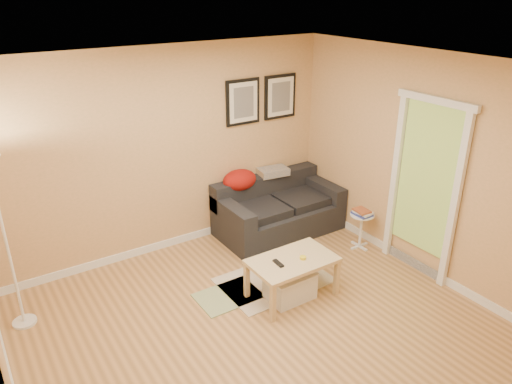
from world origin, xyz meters
The scene contains 22 objects.
floor centered at (0.00, 0.00, 0.00)m, with size 4.50×4.50×0.00m, color tan.
ceiling centered at (0.00, 0.00, 2.60)m, with size 4.50×4.50×0.00m, color white.
wall_back centered at (0.00, 2.00, 1.30)m, with size 4.50×4.50×0.00m, color tan.
wall_front centered at (0.00, -2.00, 1.30)m, with size 4.50×4.50×0.00m, color tan.
wall_right centered at (2.25, 0.00, 1.30)m, with size 4.00×4.00×0.00m, color tan.
baseboard_back centered at (0.00, 1.99, 0.05)m, with size 4.50×0.02×0.10m, color white.
baseboard_right centered at (2.24, 0.00, 0.05)m, with size 0.02×4.00×0.10m, color white.
sofa centered at (1.38, 1.53, 0.38)m, with size 1.70×0.90×0.75m, color black, non-canonical shape.
red_throw centered at (0.94, 1.85, 0.77)m, with size 0.48×0.36×0.28m, color maroon, non-canonical shape.
plaid_throw centered at (1.49, 1.84, 0.78)m, with size 0.42×0.26×0.10m, color tan, non-canonical shape.
framed_print_left centered at (1.08, 1.98, 1.80)m, with size 0.50×0.04×0.60m, color black, non-canonical shape.
framed_print_right centered at (1.68, 1.98, 1.80)m, with size 0.50×0.04×0.60m, color black, non-canonical shape.
area_rug centered at (0.61, 0.56, 0.01)m, with size 1.25×0.85×0.01m, color beige.
green_runner centered at (0.00, 0.58, 0.01)m, with size 0.70×0.50×0.01m, color #668C4C.
coffee_table centered at (0.61, 0.21, 0.24)m, with size 0.94×0.58×0.47m, color #D1B580, non-canonical shape.
remote_control centered at (0.42, 0.21, 0.48)m, with size 0.05×0.16×0.02m, color black.
tape_roll centered at (0.70, 0.15, 0.49)m, with size 0.07×0.07×0.03m, color yellow.
storage_bin centered at (0.56, 0.19, 0.16)m, with size 0.52×0.38×0.32m, color white, non-canonical shape.
side_table centered at (2.02, 0.58, 0.24)m, with size 0.32×0.32×0.48m, color white, non-canonical shape.
book_stack centered at (2.00, 0.57, 0.52)m, with size 0.18×0.24×0.08m, color navy, non-canonical shape.
floor_lamp centered at (-2.00, 1.33, 0.87)m, with size 0.24×0.24×1.84m, color white, non-canonical shape.
doorway centered at (2.20, -0.15, 1.02)m, with size 0.12×1.01×2.13m, color white, non-canonical shape.
Camera 1 is at (-2.22, -3.39, 3.25)m, focal length 34.07 mm.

